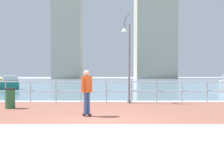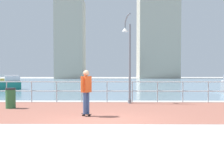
{
  "view_description": "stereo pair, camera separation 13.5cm",
  "coord_description": "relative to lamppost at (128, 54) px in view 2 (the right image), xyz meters",
  "views": [
    {
      "loc": [
        0.32,
        -9.12,
        1.55
      ],
      "look_at": [
        0.31,
        3.68,
        1.1
      ],
      "focal_mm": 44.21,
      "sensor_mm": 36.0,
      "label": 1
    },
    {
      "loc": [
        0.45,
        -9.12,
        1.55
      ],
      "look_at": [
        0.31,
        3.68,
        1.1
      ],
      "focal_mm": 44.21,
      "sensor_mm": 36.0,
      "label": 2
    }
  ],
  "objects": [
    {
      "name": "sailboat_teal",
      "position": [
        -12.23,
        12.91,
        -2.11
      ],
      "size": [
        4.19,
        2.82,
        5.67
      ],
      "color": "#197266",
      "rests_on": "ground"
    },
    {
      "name": "lamppost",
      "position": [
        0.0,
        0.0,
        0.0
      ],
      "size": [
        0.51,
        0.76,
        4.79
      ],
      "color": "slate",
      "rests_on": "ground"
    },
    {
      "name": "tower_steel",
      "position": [
        -16.93,
        85.31,
        11.63
      ],
      "size": [
        10.02,
        10.26,
        30.23
      ],
      "color": "#B2AD99",
      "rests_on": "ground"
    },
    {
      "name": "skateboarder",
      "position": [
        -1.76,
        -4.69,
        -1.63
      ],
      "size": [
        0.39,
        0.51,
        1.7
      ],
      "color": "black",
      "rests_on": "ground"
    },
    {
      "name": "trash_bin",
      "position": [
        -5.46,
        -2.36,
        -2.18
      ],
      "size": [
        0.46,
        0.46,
        0.93
      ],
      "color": "#2D6638",
      "rests_on": "ground"
    },
    {
      "name": "harbor_water",
      "position": [
        -1.15,
        45.44,
        -2.65
      ],
      "size": [
        180.0,
        88.0,
        0.0
      ],
      "primitive_type": "cube",
      "color": "#6B899E",
      "rests_on": "ground"
    },
    {
      "name": "waterfront_railing",
      "position": [
        -1.15,
        0.44,
        -1.85
      ],
      "size": [
        25.25,
        0.06,
        1.17
      ],
      "color": "#B2BCC1",
      "rests_on": "ground"
    },
    {
      "name": "tower_glass",
      "position": [
        15.81,
        94.01,
        15.73
      ],
      "size": [
        14.94,
        16.3,
        38.42
      ],
      "color": "#B2AD99",
      "rests_on": "ground"
    },
    {
      "name": "brick_paving",
      "position": [
        -1.15,
        -2.93,
        -2.65
      ],
      "size": [
        28.0,
        6.75,
        0.01
      ],
      "primitive_type": "cube",
      "color": "#935647",
      "rests_on": "ground"
    },
    {
      "name": "ground",
      "position": [
        -1.15,
        34.31,
        -2.65
      ],
      "size": [
        220.0,
        220.0,
        0.0
      ],
      "primitive_type": "plane",
      "color": "#ADAAA5"
    }
  ]
}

